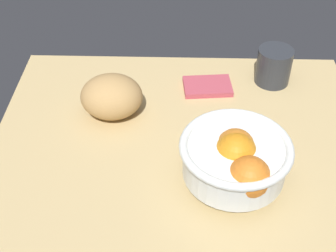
% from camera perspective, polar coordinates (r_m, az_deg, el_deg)
% --- Properties ---
extents(ground_plane, '(0.79, 0.60, 0.03)m').
position_cam_1_polar(ground_plane, '(1.00, 1.52, -1.78)').
color(ground_plane, tan).
extents(fruit_bowl, '(0.21, 0.21, 0.11)m').
position_cam_1_polar(fruit_bowl, '(0.86, 8.31, -3.89)').
color(fruit_bowl, white).
rests_on(fruit_bowl, ground).
extents(bread_loaf, '(0.14, 0.12, 0.09)m').
position_cam_1_polar(bread_loaf, '(1.03, -6.90, 3.60)').
color(bread_loaf, tan).
rests_on(bread_loaf, ground).
extents(napkin_folded, '(0.12, 0.09, 0.01)m').
position_cam_1_polar(napkin_folded, '(1.12, 4.85, 4.85)').
color(napkin_folded, '#B54553').
rests_on(napkin_folded, ground).
extents(mug, '(0.08, 0.13, 0.09)m').
position_cam_1_polar(mug, '(1.15, 12.80, 7.26)').
color(mug, '#2D3036').
rests_on(mug, ground).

